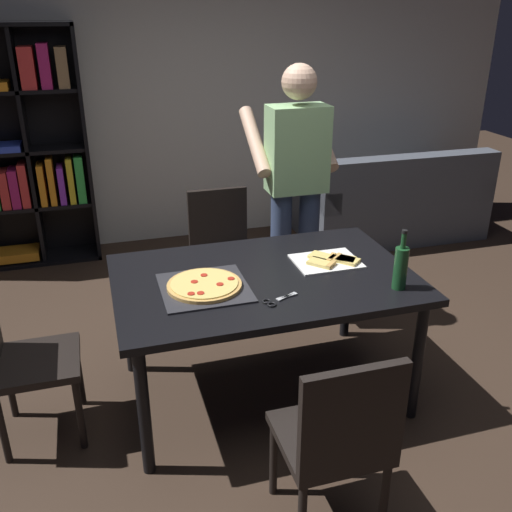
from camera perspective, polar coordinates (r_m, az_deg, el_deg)
ground_plane at (r=3.43m, az=0.73°, el=-13.32°), size 12.00×12.00×0.00m
back_wall at (r=5.31m, az=-7.85°, el=16.46°), size 6.40×0.10×2.80m
dining_table at (r=3.06m, az=0.80°, el=-3.16°), size 1.59×1.03×0.75m
chair_near_camera at (r=2.38m, az=8.27°, el=-17.41°), size 0.42×0.42×0.90m
chair_far_side at (r=4.01m, az=-3.45°, el=0.99°), size 0.42×0.42×0.90m
chair_left_end at (r=3.07m, az=-22.96°, el=-8.79°), size 0.42×0.42×0.90m
couch at (r=5.62m, az=13.44°, el=4.92°), size 1.70×0.86×0.85m
person_serving_pizza at (r=3.77m, az=3.97°, el=7.32°), size 0.55×0.54×1.75m
pepperoni_pizza_on_tray at (r=2.90m, az=-5.19°, el=-3.00°), size 0.44×0.44×0.04m
pizza_slices_on_towel at (r=3.20m, az=7.38°, el=-0.44°), size 0.36×0.28×0.03m
wine_bottle at (r=2.94m, az=14.29°, el=-1.05°), size 0.07×0.07×0.32m
kitchen_scissors at (r=2.77m, az=1.98°, el=-4.48°), size 0.20×0.12×0.01m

